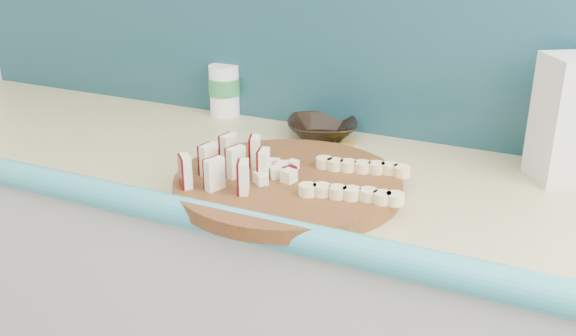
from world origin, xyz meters
The scene contains 9 objects.
kitchen_counter centered at (0.10, 1.50, 0.46)m, with size 2.20×0.63×0.91m.
backsplash centered at (0.10, 1.79, 1.16)m, with size 2.20×0.02×0.50m, color teal.
cutting_board centered at (0.23, 1.37, 0.92)m, with size 0.45×0.45×0.03m, color #4D2210.
apple_wedges centered at (0.13, 1.32, 0.97)m, with size 0.15×0.19×0.06m.
apple_chunks centered at (0.20, 1.37, 0.95)m, with size 0.07×0.08×0.02m.
banana_slices centered at (0.37, 1.40, 0.95)m, with size 0.22×0.20×0.02m.
brown_bowl centered at (0.17, 1.70, 0.93)m, with size 0.17×0.17×0.04m, color black.
canister centered at (-0.14, 1.76, 0.98)m, with size 0.08×0.08×0.14m.
banana_peel centered at (0.25, 1.59, 0.91)m, with size 0.23×0.19×0.01m.
Camera 1 is at (0.73, 0.31, 1.44)m, focal length 40.00 mm.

